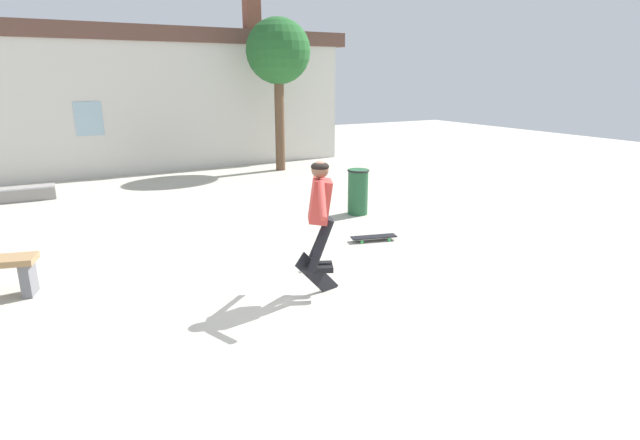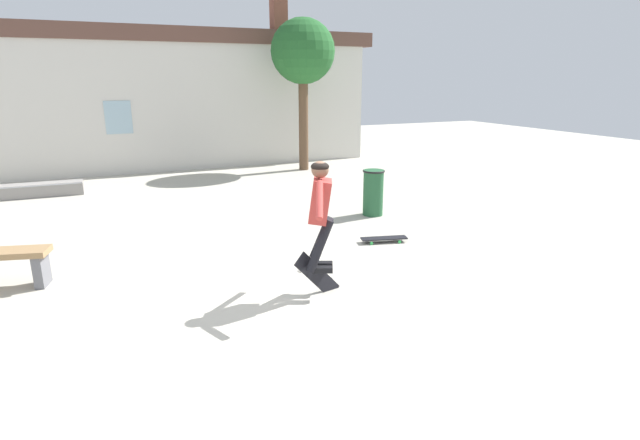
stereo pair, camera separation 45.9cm
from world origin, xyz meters
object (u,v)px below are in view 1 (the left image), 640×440
trash_bin (358,191)px  skater (320,206)px  tree_right (278,53)px  skate_ledge (0,196)px  skateboard_resting (374,237)px  skateboard_flipping (317,276)px

trash_bin → skater: bearing=-129.7°
tree_right → skater: bearing=-111.1°
skate_ledge → trash_bin: (6.43, -4.60, 0.33)m
skateboard_resting → trash_bin: bearing=81.1°
trash_bin → skateboard_resting: trash_bin is taller
skater → skateboard_resting: (1.83, 1.45, -1.09)m
skateboard_flipping → skater: bearing=-70.5°
tree_right → skater: 9.21m
skater → skateboard_flipping: size_ratio=1.94×
skateboard_flipping → tree_right: bearing=64.2°
tree_right → skate_ledge: bearing=-174.3°
skateboard_flipping → skateboard_resting: skateboard_flipping is taller
trash_bin → skateboard_flipping: 3.95m
skate_ledge → skater: size_ratio=1.59×
skateboard_resting → skate_ledge: bearing=147.5°
skate_ledge → skateboard_resting: size_ratio=2.74×
skate_ledge → skateboard_flipping: size_ratio=3.08×
tree_right → skateboard_flipping: tree_right is taller
tree_right → trash_bin: size_ratio=4.69×
trash_bin → skater: (-2.53, -3.05, 0.68)m
skate_ledge → skater: 8.65m
tree_right → skateboard_flipping: size_ratio=5.99×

